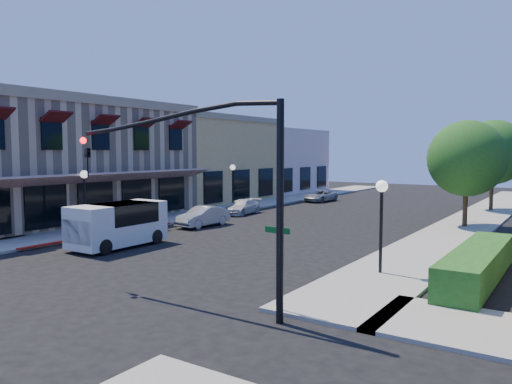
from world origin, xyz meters
The scene contains 21 objects.
ground centered at (0.00, 0.00, 0.00)m, with size 120.00×120.00×0.00m, color black.
sidewalk_left centered at (-8.75, 27.00, 0.06)m, with size 3.50×50.00×0.12m, color gray.
sidewalk_right centered at (8.75, 27.00, 0.06)m, with size 3.50×50.00×0.12m, color gray.
curb_red_strip centered at (-6.90, 8.00, 0.00)m, with size 0.25×10.00×0.06m, color maroon.
corner_brick_building centered at (-15.45, 11.00, 4.01)m, with size 11.77×18.20×8.10m.
yellow_stucco_building centered at (-15.50, 26.00, 3.80)m, with size 10.00×12.00×7.60m, color tan.
pink_stucco_building centered at (-15.50, 38.00, 3.50)m, with size 10.00×12.00×7.00m, color beige.
hedge centered at (11.70, 9.00, 0.00)m, with size 1.40×8.00×1.10m, color #214B15.
street_tree_a centered at (8.80, 22.00, 4.19)m, with size 4.56×4.56×6.48m.
street_tree_b centered at (8.80, 32.00, 4.54)m, with size 4.94×4.94×7.02m.
signal_mast_arm centered at (5.86, 1.50, 4.09)m, with size 8.01×0.39×6.00m.
street_name_sign centered at (7.50, 2.20, 1.70)m, with size 0.80×0.06×2.50m.
lamppost_left_near centered at (-8.50, 8.00, 2.74)m, with size 0.44×0.44×3.57m.
lamppost_left_far centered at (-8.50, 22.00, 2.74)m, with size 0.44×0.44×3.57m.
lamppost_right_near centered at (8.50, 8.00, 2.74)m, with size 0.44×0.44×3.57m.
lamppost_right_far centered at (8.50, 24.00, 2.74)m, with size 0.44×0.44×3.57m.
white_van centered at (-4.02, 6.37, 1.22)m, with size 2.15×4.78×2.11m.
parked_car_a centered at (-6.20, 10.00, 0.54)m, with size 1.28×3.18×1.08m, color #232326.
parked_car_b centered at (-4.80, 13.81, 0.62)m, with size 1.31×3.74×1.23m, color #A3A5A8.
parked_car_c centered at (-6.20, 20.00, 0.54)m, with size 1.51×3.72×1.08m, color silver.
parked_car_d centered at (-5.44, 31.46, 0.53)m, with size 1.76×3.82×1.06m, color #95979A.
Camera 1 is at (14.70, -9.82, 4.64)m, focal length 35.00 mm.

